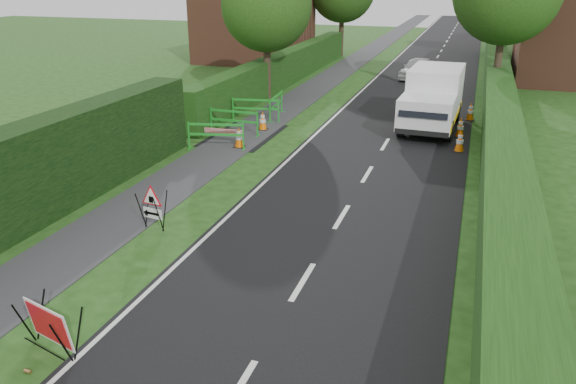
# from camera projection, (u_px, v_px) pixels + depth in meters

# --- Properties ---
(ground) EXTENTS (120.00, 120.00, 0.00)m
(ground) POSITION_uv_depth(u_px,v_px,m) (172.00, 286.00, 11.54)
(ground) COLOR #1C3F12
(ground) RESTS_ON ground
(road_surface) EXTENTS (6.00, 90.00, 0.02)m
(road_surface) POSITION_uv_depth(u_px,v_px,m) (437.00, 59.00, 41.69)
(road_surface) COLOR black
(road_surface) RESTS_ON ground
(footpath) EXTENTS (2.00, 90.00, 0.02)m
(footpath) POSITION_uv_depth(u_px,v_px,m) (364.00, 55.00, 43.31)
(footpath) COLOR #2D2D30
(footpath) RESTS_ON ground
(hedge_west_far) EXTENTS (1.00, 24.00, 1.80)m
(hedge_west_far) POSITION_uv_depth(u_px,v_px,m) (285.00, 83.00, 32.43)
(hedge_west_far) COLOR #14380F
(hedge_west_far) RESTS_ON ground
(hedge_east) EXTENTS (1.20, 50.00, 1.50)m
(hedge_east) POSITION_uv_depth(u_px,v_px,m) (497.00, 124.00, 23.74)
(hedge_east) COLOR #14380F
(hedge_east) RESTS_ON ground
(house_west) EXTENTS (7.50, 7.40, 7.88)m
(house_west) POSITION_uv_depth(u_px,v_px,m) (255.00, 19.00, 39.90)
(house_west) COLOR brown
(house_west) RESTS_ON ground
(house_east_b) EXTENTS (7.50, 7.40, 7.88)m
(house_east_b) POSITION_uv_depth(u_px,v_px,m) (572.00, 14.00, 44.01)
(house_east_b) COLOR brown
(house_east_b) RESTS_ON ground
(tree_nw) EXTENTS (4.40, 4.40, 6.70)m
(tree_nw) POSITION_uv_depth(u_px,v_px,m) (266.00, 6.00, 27.14)
(tree_nw) COLOR #2D2116
(tree_nw) RESTS_ON ground
(red_rect_sign) EXTENTS (1.18, 0.89, 0.90)m
(red_rect_sign) POSITION_uv_depth(u_px,v_px,m) (49.00, 326.00, 9.37)
(red_rect_sign) COLOR black
(red_rect_sign) RESTS_ON ground
(triangle_sign) EXTENTS (0.77, 0.77, 1.00)m
(triangle_sign) POSITION_uv_depth(u_px,v_px,m) (151.00, 204.00, 13.82)
(triangle_sign) COLOR black
(triangle_sign) RESTS_ON ground
(works_van) EXTENTS (2.24, 5.29, 2.37)m
(works_van) POSITION_uv_depth(u_px,v_px,m) (433.00, 97.00, 22.82)
(works_van) COLOR silver
(works_van) RESTS_ON ground
(traffic_cone_0) EXTENTS (0.38, 0.38, 0.79)m
(traffic_cone_0) POSITION_uv_depth(u_px,v_px,m) (460.00, 141.00, 20.01)
(traffic_cone_0) COLOR black
(traffic_cone_0) RESTS_ON ground
(traffic_cone_1) EXTENTS (0.38, 0.38, 0.79)m
(traffic_cone_1) POSITION_uv_depth(u_px,v_px,m) (460.00, 127.00, 21.80)
(traffic_cone_1) COLOR black
(traffic_cone_1) RESTS_ON ground
(traffic_cone_2) EXTENTS (0.38, 0.38, 0.79)m
(traffic_cone_2) POSITION_uv_depth(u_px,v_px,m) (471.00, 111.00, 24.26)
(traffic_cone_2) COLOR black
(traffic_cone_2) RESTS_ON ground
(traffic_cone_3) EXTENTS (0.38, 0.38, 0.79)m
(traffic_cone_3) POSITION_uv_depth(u_px,v_px,m) (239.00, 137.00, 20.49)
(traffic_cone_3) COLOR black
(traffic_cone_3) RESTS_ON ground
(traffic_cone_4) EXTENTS (0.38, 0.38, 0.79)m
(traffic_cone_4) POSITION_uv_depth(u_px,v_px,m) (263.00, 120.00, 22.79)
(traffic_cone_4) COLOR black
(traffic_cone_4) RESTS_ON ground
(ped_barrier_0) EXTENTS (2.09, 0.81, 1.00)m
(ped_barrier_0) POSITION_uv_depth(u_px,v_px,m) (216.00, 132.00, 20.21)
(ped_barrier_0) COLOR #1A9324
(ped_barrier_0) RESTS_ON ground
(ped_barrier_1) EXTENTS (2.07, 0.39, 1.00)m
(ped_barrier_1) POSITION_uv_depth(u_px,v_px,m) (234.00, 119.00, 22.08)
(ped_barrier_1) COLOR #1A9324
(ped_barrier_1) RESTS_ON ground
(ped_barrier_2) EXTENTS (2.09, 0.70, 1.00)m
(ped_barrier_2) POSITION_uv_depth(u_px,v_px,m) (256.00, 107.00, 24.05)
(ped_barrier_2) COLOR #1A9324
(ped_barrier_2) RESTS_ON ground
(ped_barrier_3) EXTENTS (0.52, 2.08, 1.00)m
(ped_barrier_3) POSITION_uv_depth(u_px,v_px,m) (276.00, 103.00, 24.70)
(ped_barrier_3) COLOR #1A9324
(ped_barrier_3) RESTS_ON ground
(redwhite_plank) EXTENTS (1.50, 0.14, 0.25)m
(redwhite_plank) POSITION_uv_depth(u_px,v_px,m) (224.00, 144.00, 21.09)
(redwhite_plank) COLOR red
(redwhite_plank) RESTS_ON ground
(litter_can) EXTENTS (0.12, 0.07, 0.07)m
(litter_can) POSITION_uv_depth(u_px,v_px,m) (28.00, 373.00, 9.04)
(litter_can) COLOR #BF7F4C
(litter_can) RESTS_ON ground
(hatchback_car) EXTENTS (2.12, 3.86, 1.24)m
(hatchback_car) POSITION_uv_depth(u_px,v_px,m) (417.00, 68.00, 33.63)
(hatchback_car) COLOR silver
(hatchback_car) RESTS_ON ground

